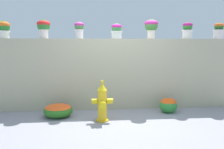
{
  "coord_description": "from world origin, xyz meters",
  "views": [
    {
      "loc": [
        -0.57,
        -4.52,
        1.53
      ],
      "look_at": [
        -0.11,
        0.85,
        0.85
      ],
      "focal_mm": 37.34,
      "sensor_mm": 36.0,
      "label": 1
    }
  ],
  "objects_px": {
    "potted_plant_1": "(44,27)",
    "potted_plant_4": "(151,26)",
    "potted_plant_6": "(219,30)",
    "potted_plant_5": "(187,29)",
    "potted_plant_2": "(79,28)",
    "flower_bush_right": "(58,110)",
    "fire_hydrant": "(102,103)",
    "flower_bush_left": "(168,105)",
    "potted_plant_0": "(3,28)",
    "potted_plant_3": "(117,30)"
  },
  "relations": [
    {
      "from": "potted_plant_1",
      "to": "potted_plant_2",
      "type": "relative_size",
      "value": 1.12
    },
    {
      "from": "flower_bush_left",
      "to": "potted_plant_2",
      "type": "bearing_deg",
      "value": 167.0
    },
    {
      "from": "potted_plant_3",
      "to": "potted_plant_4",
      "type": "height_order",
      "value": "potted_plant_4"
    },
    {
      "from": "potted_plant_1",
      "to": "potted_plant_4",
      "type": "bearing_deg",
      "value": -0.99
    },
    {
      "from": "flower_bush_left",
      "to": "flower_bush_right",
      "type": "distance_m",
      "value": 2.48
    },
    {
      "from": "potted_plant_4",
      "to": "potted_plant_6",
      "type": "distance_m",
      "value": 1.69
    },
    {
      "from": "potted_plant_4",
      "to": "flower_bush_left",
      "type": "bearing_deg",
      "value": -55.47
    },
    {
      "from": "potted_plant_4",
      "to": "potted_plant_6",
      "type": "relative_size",
      "value": 1.15
    },
    {
      "from": "potted_plant_2",
      "to": "potted_plant_4",
      "type": "bearing_deg",
      "value": -0.03
    },
    {
      "from": "potted_plant_1",
      "to": "potted_plant_5",
      "type": "height_order",
      "value": "potted_plant_1"
    },
    {
      "from": "potted_plant_0",
      "to": "potted_plant_5",
      "type": "xyz_separation_m",
      "value": [
        4.34,
        -0.0,
        -0.0
      ]
    },
    {
      "from": "potted_plant_0",
      "to": "potted_plant_3",
      "type": "xyz_separation_m",
      "value": [
        2.6,
        -0.01,
        -0.03
      ]
    },
    {
      "from": "potted_plant_0",
      "to": "potted_plant_2",
      "type": "xyz_separation_m",
      "value": [
        1.73,
        -0.05,
        0.01
      ]
    },
    {
      "from": "potted_plant_0",
      "to": "potted_plant_5",
      "type": "height_order",
      "value": "potted_plant_5"
    },
    {
      "from": "fire_hydrant",
      "to": "flower_bush_left",
      "type": "height_order",
      "value": "fire_hydrant"
    },
    {
      "from": "potted_plant_4",
      "to": "potted_plant_5",
      "type": "bearing_deg",
      "value": 2.81
    },
    {
      "from": "flower_bush_left",
      "to": "potted_plant_5",
      "type": "bearing_deg",
      "value": 40.82
    },
    {
      "from": "potted_plant_3",
      "to": "flower_bush_right",
      "type": "relative_size",
      "value": 0.58
    },
    {
      "from": "fire_hydrant",
      "to": "potted_plant_0",
      "type": "bearing_deg",
      "value": 155.67
    },
    {
      "from": "flower_bush_left",
      "to": "potted_plant_4",
      "type": "bearing_deg",
      "value": 124.53
    },
    {
      "from": "fire_hydrant",
      "to": "flower_bush_left",
      "type": "distance_m",
      "value": 1.62
    },
    {
      "from": "potted_plant_1",
      "to": "potted_plant_6",
      "type": "relative_size",
      "value": 1.08
    },
    {
      "from": "potted_plant_5",
      "to": "potted_plant_6",
      "type": "relative_size",
      "value": 1.02
    },
    {
      "from": "potted_plant_4",
      "to": "fire_hydrant",
      "type": "distance_m",
      "value": 2.23
    },
    {
      "from": "flower_bush_left",
      "to": "potted_plant_0",
      "type": "bearing_deg",
      "value": 172.21
    },
    {
      "from": "potted_plant_0",
      "to": "potted_plant_4",
      "type": "distance_m",
      "value": 3.43
    },
    {
      "from": "potted_plant_1",
      "to": "flower_bush_left",
      "type": "relative_size",
      "value": 1.09
    },
    {
      "from": "potted_plant_2",
      "to": "flower_bush_left",
      "type": "xyz_separation_m",
      "value": [
        2.02,
        -0.47,
        -1.74
      ]
    },
    {
      "from": "potted_plant_1",
      "to": "potted_plant_5",
      "type": "xyz_separation_m",
      "value": [
        3.43,
        0.0,
        -0.04
      ]
    },
    {
      "from": "potted_plant_3",
      "to": "flower_bush_left",
      "type": "xyz_separation_m",
      "value": [
        1.15,
        -0.5,
        -1.7
      ]
    },
    {
      "from": "potted_plant_1",
      "to": "potted_plant_4",
      "type": "distance_m",
      "value": 2.52
    },
    {
      "from": "potted_plant_0",
      "to": "flower_bush_left",
      "type": "xyz_separation_m",
      "value": [
        3.75,
        -0.51,
        -1.74
      ]
    },
    {
      "from": "potted_plant_5",
      "to": "potted_plant_4",
      "type": "bearing_deg",
      "value": -177.19
    },
    {
      "from": "potted_plant_2",
      "to": "potted_plant_6",
      "type": "distance_m",
      "value": 3.39
    },
    {
      "from": "fire_hydrant",
      "to": "potted_plant_3",
      "type": "bearing_deg",
      "value": 68.46
    },
    {
      "from": "potted_plant_2",
      "to": "flower_bush_left",
      "type": "distance_m",
      "value": 2.71
    },
    {
      "from": "flower_bush_left",
      "to": "potted_plant_3",
      "type": "bearing_deg",
      "value": 156.55
    },
    {
      "from": "potted_plant_4",
      "to": "flower_bush_right",
      "type": "relative_size",
      "value": 0.74
    },
    {
      "from": "potted_plant_5",
      "to": "potted_plant_6",
      "type": "distance_m",
      "value": 0.78
    },
    {
      "from": "fire_hydrant",
      "to": "flower_bush_right",
      "type": "xyz_separation_m",
      "value": [
        -0.94,
        0.36,
        -0.22
      ]
    },
    {
      "from": "flower_bush_left",
      "to": "fire_hydrant",
      "type": "bearing_deg",
      "value": -162.4
    },
    {
      "from": "potted_plant_5",
      "to": "fire_hydrant",
      "type": "height_order",
      "value": "potted_plant_5"
    },
    {
      "from": "potted_plant_1",
      "to": "potted_plant_4",
      "type": "height_order",
      "value": "potted_plant_4"
    },
    {
      "from": "potted_plant_6",
      "to": "potted_plant_5",
      "type": "bearing_deg",
      "value": 177.08
    },
    {
      "from": "potted_plant_6",
      "to": "flower_bush_right",
      "type": "height_order",
      "value": "potted_plant_6"
    },
    {
      "from": "potted_plant_1",
      "to": "potted_plant_2",
      "type": "xyz_separation_m",
      "value": [
        0.82,
        -0.04,
        -0.03
      ]
    },
    {
      "from": "potted_plant_2",
      "to": "flower_bush_right",
      "type": "bearing_deg",
      "value": -127.0
    },
    {
      "from": "potted_plant_1",
      "to": "potted_plant_6",
      "type": "bearing_deg",
      "value": -0.52
    },
    {
      "from": "potted_plant_0",
      "to": "potted_plant_6",
      "type": "distance_m",
      "value": 5.12
    },
    {
      "from": "potted_plant_5",
      "to": "potted_plant_2",
      "type": "bearing_deg",
      "value": -179.04
    }
  ]
}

